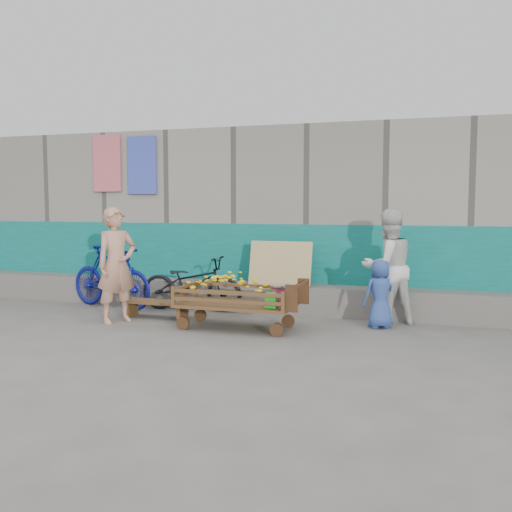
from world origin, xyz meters
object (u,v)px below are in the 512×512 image
(woman, at_px, (388,267))
(bicycle_dark, at_px, (191,283))
(bench, at_px, (157,305))
(bicycle_blue, at_px, (111,277))
(banana_cart, at_px, (234,292))
(child, at_px, (380,294))
(vendor_man, at_px, (117,265))

(woman, height_order, bicycle_dark, woman)
(bench, relative_size, bicycle_dark, 0.64)
(woman, relative_size, bicycle_blue, 0.96)
(banana_cart, height_order, child, child)
(vendor_man, xyz_separation_m, bicycle_blue, (-0.74, 1.00, -0.32))
(bench, xyz_separation_m, bicycle_dark, (0.25, 0.73, 0.25))
(bench, relative_size, vendor_man, 0.64)
(vendor_man, relative_size, child, 1.74)
(vendor_man, bearing_deg, bench, -10.20)
(bench, bearing_deg, child, 5.96)
(woman, height_order, child, woman)
(vendor_man, xyz_separation_m, bicycle_dark, (0.64, 1.18, -0.40))
(vendor_man, height_order, bicycle_dark, vendor_man)
(vendor_man, xyz_separation_m, woman, (3.76, 1.08, -0.01))
(woman, height_order, bicycle_blue, woman)
(banana_cart, height_order, bicycle_dark, bicycle_dark)
(child, bearing_deg, woman, -137.64)
(vendor_man, height_order, bicycle_blue, vendor_man)
(bench, height_order, child, child)
(bicycle_dark, bearing_deg, bench, 156.91)
(vendor_man, bearing_deg, banana_cart, -54.75)
(child, relative_size, bicycle_blue, 0.56)
(banana_cart, relative_size, bicycle_blue, 1.02)
(bicycle_blue, bearing_deg, bicycle_dark, -68.79)
(vendor_man, bearing_deg, bicycle_dark, 2.44)
(woman, xyz_separation_m, bicycle_blue, (-4.50, -0.08, -0.31))
(banana_cart, bearing_deg, vendor_man, -175.67)
(banana_cart, distance_m, bicycle_blue, 2.65)
(woman, xyz_separation_m, bicycle_dark, (-3.12, 0.10, -0.39))
(vendor_man, distance_m, bicycle_blue, 1.28)
(bench, bearing_deg, bicycle_dark, 71.28)
(woman, distance_m, bicycle_blue, 4.51)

